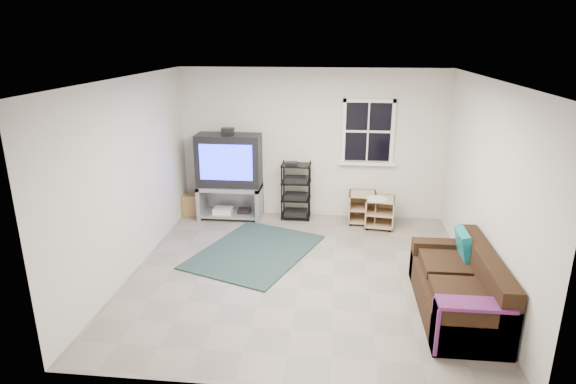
# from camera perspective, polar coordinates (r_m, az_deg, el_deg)

# --- Properties ---
(room) EXTENTS (4.60, 4.62, 4.60)m
(room) POSITION_cam_1_polar(r_m,az_deg,el_deg) (8.35, 9.44, 6.59)
(room) COLOR gray
(room) RESTS_ON ground
(tv_unit) EXTENTS (1.10, 0.55, 1.62)m
(tv_unit) POSITION_cam_1_polar(r_m,az_deg,el_deg) (8.43, -6.96, 2.67)
(tv_unit) COLOR gray
(tv_unit) RESTS_ON ground
(av_rack) EXTENTS (0.51, 0.37, 1.02)m
(av_rack) POSITION_cam_1_polar(r_m,az_deg,el_deg) (8.46, 0.95, -0.26)
(av_rack) COLOR black
(av_rack) RESTS_ON ground
(side_table_left) EXTENTS (0.46, 0.46, 0.53)m
(side_table_left) POSITION_cam_1_polar(r_m,az_deg,el_deg) (8.43, 8.76, -1.67)
(side_table_left) COLOR tan
(side_table_left) RESTS_ON ground
(side_table_right) EXTENTS (0.52, 0.52, 0.54)m
(side_table_right) POSITION_cam_1_polar(r_m,az_deg,el_deg) (8.27, 10.82, -2.08)
(side_table_right) COLOR tan
(side_table_right) RESTS_ON ground
(sofa) EXTENTS (0.81, 1.82, 0.83)m
(sofa) POSITION_cam_1_polar(r_m,az_deg,el_deg) (6.01, 19.69, -10.86)
(sofa) COLOR black
(sofa) RESTS_ON ground
(shag_rug) EXTENTS (2.05, 2.37, 0.02)m
(shag_rug) POSITION_cam_1_polar(r_m,az_deg,el_deg) (7.29, -3.92, -7.03)
(shag_rug) COLOR black
(shag_rug) RESTS_ON ground
(paper_bag) EXTENTS (0.28, 0.20, 0.38)m
(paper_bag) POSITION_cam_1_polar(r_m,az_deg,el_deg) (8.84, -11.53, -1.57)
(paper_bag) COLOR #9F7D47
(paper_bag) RESTS_ON ground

